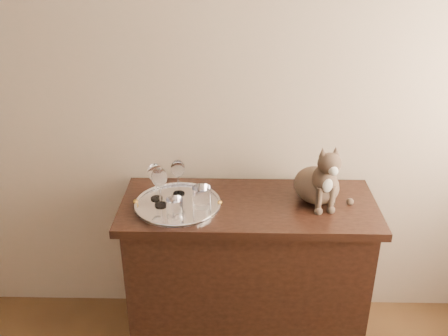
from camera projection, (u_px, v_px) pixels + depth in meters
The scene contains 9 objects.
wall_back at pixel (125, 80), 2.40m from camera, with size 4.00×0.10×2.70m, color #BDA48E.
sideboard at pixel (247, 276), 2.52m from camera, with size 1.20×0.50×0.85m, color black, non-canonical shape.
tray at pixel (178, 205), 2.31m from camera, with size 0.40×0.40×0.01m, color white.
wine_glass_a at pixel (156, 182), 2.31m from camera, with size 0.07×0.07×0.18m, color silver, non-canonical shape.
wine_glass_b at pixel (178, 177), 2.36m from camera, with size 0.07×0.07×0.18m, color silver, non-canonical shape.
wine_glass_c at pixel (160, 187), 2.25m from camera, with size 0.07×0.07×0.19m, color silver, non-canonical shape.
tumbler_b at pixel (175, 207), 2.20m from camera, with size 0.07×0.07×0.08m, color white.
tumbler_c at pixel (202, 197), 2.27m from camera, with size 0.09×0.09×0.10m, color silver.
cat at pixel (318, 170), 2.29m from camera, with size 0.32×0.29×0.32m, color #4A392C, non-canonical shape.
Camera 1 is at (0.53, -0.08, 2.02)m, focal length 40.00 mm.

